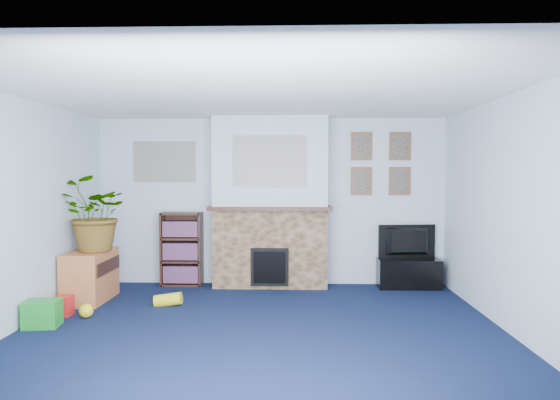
{
  "coord_description": "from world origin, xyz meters",
  "views": [
    {
      "loc": [
        0.35,
        -4.97,
        1.6
      ],
      "look_at": [
        0.17,
        0.95,
        1.29
      ],
      "focal_mm": 32.0,
      "sensor_mm": 36.0,
      "label": 1
    }
  ],
  "objects_px": {
    "television": "(409,242)",
    "bookshelf": "(182,250)",
    "tv_stand": "(409,272)",
    "sideboard": "(90,273)"
  },
  "relations": [
    {
      "from": "tv_stand",
      "to": "sideboard",
      "type": "distance_m",
      "value": 4.27
    },
    {
      "from": "tv_stand",
      "to": "television",
      "type": "distance_m",
      "value": 0.42
    },
    {
      "from": "tv_stand",
      "to": "television",
      "type": "bearing_deg",
      "value": 90.0
    },
    {
      "from": "television",
      "to": "bookshelf",
      "type": "relative_size",
      "value": 0.78
    },
    {
      "from": "tv_stand",
      "to": "bookshelf",
      "type": "xyz_separation_m",
      "value": [
        -3.23,
        0.08,
        0.28
      ]
    },
    {
      "from": "bookshelf",
      "to": "sideboard",
      "type": "xyz_separation_m",
      "value": [
        -0.96,
        -0.91,
        -0.15
      ]
    },
    {
      "from": "tv_stand",
      "to": "television",
      "type": "xyz_separation_m",
      "value": [
        -0.0,
        0.02,
        0.42
      ]
    },
    {
      "from": "television",
      "to": "sideboard",
      "type": "relative_size",
      "value": 1.01
    },
    {
      "from": "tv_stand",
      "to": "television",
      "type": "height_order",
      "value": "television"
    },
    {
      "from": "tv_stand",
      "to": "sideboard",
      "type": "bearing_deg",
      "value": -168.7
    }
  ]
}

